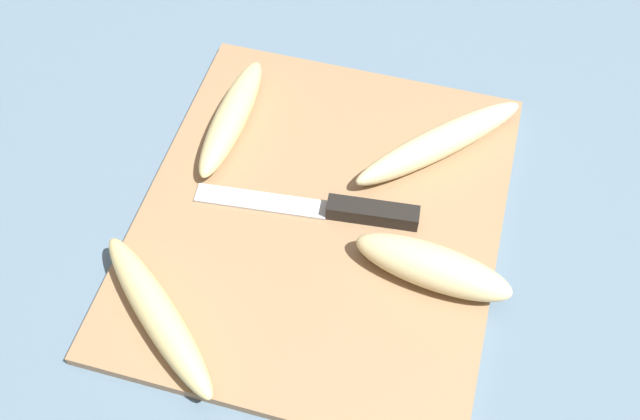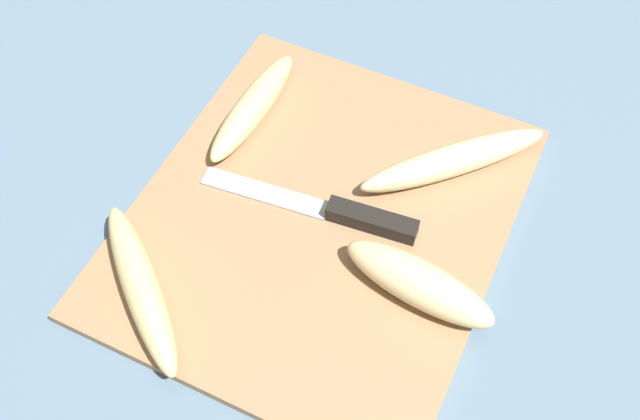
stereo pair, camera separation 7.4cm
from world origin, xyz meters
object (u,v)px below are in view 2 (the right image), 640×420
at_px(knife, 349,214).
at_px(banana_golden_short, 141,287).
at_px(banana_ripe_center, 419,283).
at_px(banana_spotted_left, 253,107).
at_px(banana_soft_right, 454,160).

relative_size(knife, banana_golden_short, 1.37).
bearing_deg(banana_ripe_center, banana_spotted_left, 62.13).
xyz_separation_m(knife, banana_spotted_left, (0.08, 0.15, 0.01)).
height_order(banana_ripe_center, banana_golden_short, banana_ripe_center).
bearing_deg(banana_ripe_center, banana_golden_short, 116.16).
distance_m(knife, banana_spotted_left, 0.17).
relative_size(banana_ripe_center, banana_golden_short, 0.93).
bearing_deg(banana_spotted_left, banana_golden_short, -176.68).
bearing_deg(banana_spotted_left, banana_soft_right, -84.06).
height_order(banana_ripe_center, banana_soft_right, banana_ripe_center).
bearing_deg(banana_soft_right, banana_ripe_center, -172.54).
bearing_deg(banana_golden_short, knife, -40.03).
bearing_deg(banana_soft_right, knife, 144.44).
relative_size(banana_ripe_center, banana_spotted_left, 0.92).
relative_size(banana_golden_short, banana_spotted_left, 0.98).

